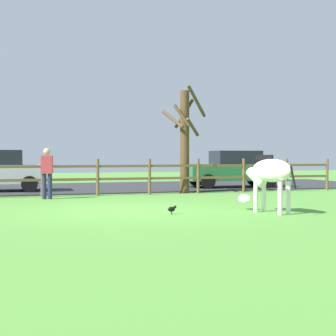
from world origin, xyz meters
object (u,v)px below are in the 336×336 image
at_px(zebra, 269,175).
at_px(parked_car_green, 233,169).
at_px(crow_on_grass, 172,209).
at_px(visitor_left_of_tree, 47,171).
at_px(bare_tree, 185,138).

height_order(zebra, parked_car_green, parked_car_green).
bearing_deg(crow_on_grass, zebra, -11.59).
relative_size(crow_on_grass, visitor_left_of_tree, 0.13).
bearing_deg(parked_car_green, bare_tree, -145.15).
bearing_deg(zebra, crow_on_grass, 168.41).
distance_m(crow_on_grass, visitor_left_of_tree, 5.90).
bearing_deg(visitor_left_of_tree, crow_on_grass, -65.61).
height_order(zebra, crow_on_grass, zebra).
bearing_deg(zebra, visitor_left_of_tree, 129.29).
xyz_separation_m(bare_tree, visitor_left_of_tree, (-5.13, -1.11, -1.17)).
relative_size(bare_tree, visitor_left_of_tree, 2.41).
height_order(bare_tree, parked_car_green, bare_tree).
bearing_deg(parked_car_green, crow_on_grass, -123.76).
bearing_deg(crow_on_grass, bare_tree, 67.14).
distance_m(bare_tree, zebra, 7.02).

